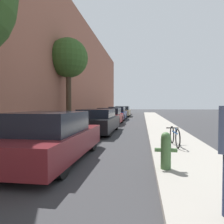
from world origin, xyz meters
TOP-DOWN VIEW (x-y plane):
  - ground_plane at (0.00, 16.00)m, footprint 120.00×120.00m
  - sidewalk_left at (-2.90, 16.00)m, footprint 2.00×52.00m
  - sidewalk_right at (2.90, 16.00)m, footprint 2.00×52.00m
  - building_facade_left at (-4.25, 16.00)m, footprint 0.70×52.00m
  - parked_car_maroon at (-0.89, 7.45)m, footprint 1.85×4.33m
  - parked_car_black at (-0.82, 13.26)m, footprint 1.88×4.61m
  - parked_car_red at (-0.98, 18.53)m, footprint 1.82×4.02m
  - parked_car_navy at (-0.96, 23.45)m, footprint 1.71×4.26m
  - parked_car_champagne at (-0.97, 29.39)m, footprint 1.86×4.19m
  - street_tree_far at (-3.28, 15.45)m, footprint 2.60×2.60m
  - fire_hydrant at (2.13, 6.76)m, footprint 0.48×0.22m
  - bicycle at (2.72, 9.51)m, footprint 0.44×1.56m

SIDE VIEW (x-z plane):
  - ground_plane at x=0.00m, z-range 0.00..0.00m
  - sidewalk_left at x=-2.90m, z-range 0.00..0.12m
  - sidewalk_right at x=2.90m, z-range 0.00..0.12m
  - bicycle at x=2.72m, z-range 0.13..0.77m
  - fire_hydrant at x=2.13m, z-range 0.13..0.95m
  - parked_car_red at x=-0.98m, z-range -0.03..1.26m
  - parked_car_black at x=-0.82m, z-range -0.01..1.29m
  - parked_car_navy at x=-0.96m, z-range -0.03..1.31m
  - parked_car_maroon at x=-0.89m, z-range -0.03..1.31m
  - parked_car_champagne at x=-0.97m, z-range -0.02..1.34m
  - street_tree_far at x=-3.28m, z-range 1.67..7.51m
  - building_facade_left at x=-4.25m, z-range 0.00..9.70m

